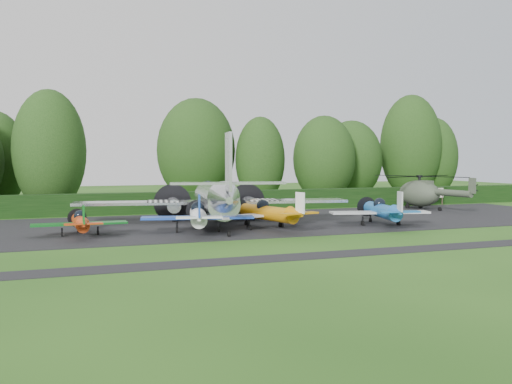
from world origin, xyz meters
name	(u,v)px	position (x,y,z in m)	size (l,w,h in m)	color
ground	(258,242)	(0.00, 0.00, 0.00)	(160.00, 160.00, 0.00)	#214A15
apron	(213,224)	(0.00, 10.00, 0.00)	(70.00, 18.00, 0.01)	black
taxiway_verge	(298,257)	(0.00, -6.00, 0.00)	(70.00, 2.00, 0.00)	black
hedgerow	(182,212)	(0.00, 21.00, 0.00)	(90.00, 1.60, 2.00)	black
transport_plane	(216,199)	(0.43, 10.67, 2.01)	(22.46, 17.22, 7.20)	silver
light_plane_red	(80,222)	(-10.31, 6.17, 0.99)	(6.22, 6.54, 2.39)	#B23610
light_plane_white	(198,216)	(-2.53, 5.14, 1.26)	(7.85, 8.25, 3.01)	silver
light_plane_orange	(268,213)	(2.82, 5.43, 1.24)	(7.76, 8.16, 2.98)	orange
light_plane_blue	(382,211)	(11.75, 4.18, 1.23)	(7.69, 8.09, 2.96)	#1B5BA5
helicopter	(420,191)	(23.75, 15.73, 1.88)	(10.89, 12.75, 3.51)	#3D4737
sign_board	(430,194)	(27.63, 19.09, 1.32)	(3.48, 0.13, 1.95)	#3F3326
tree_1	(411,146)	(33.87, 31.51, 6.89)	(8.10, 8.10, 13.80)	black
tree_2	(433,157)	(38.00, 32.07, 5.43)	(6.67, 6.67, 10.88)	black
tree_3	(196,150)	(4.54, 32.90, 6.19)	(9.30, 9.30, 12.40)	black
tree_6	(260,160)	(11.40, 29.48, 5.06)	(5.86, 5.86, 10.15)	black
tree_7	(49,151)	(-11.94, 26.09, 5.98)	(7.00, 7.00, 11.98)	black
tree_9	(324,159)	(19.31, 28.55, 5.20)	(7.51, 7.51, 10.42)	black
tree_10	(351,160)	(24.80, 31.58, 5.07)	(7.97, 7.97, 10.15)	black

